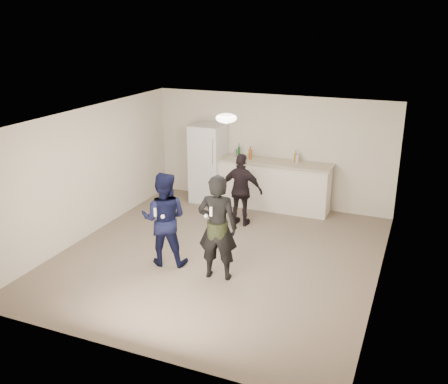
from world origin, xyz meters
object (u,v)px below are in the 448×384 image
at_px(man, 164,219).
at_px(spectator, 242,190).
at_px(fridge, 208,163).
at_px(shaker, 236,153).
at_px(counter, 271,186).
at_px(woman, 218,227).

relative_size(man, spectator, 1.09).
height_order(fridge, man, fridge).
distance_m(fridge, shaker, 0.71).
height_order(fridge, spectator, fridge).
xyz_separation_m(counter, fridge, (-1.50, -0.07, 0.38)).
height_order(fridge, woman, fridge).
xyz_separation_m(shaker, man, (-0.01, -3.37, -0.35)).
distance_m(fridge, spectator, 1.67).
distance_m(counter, man, 3.42).
xyz_separation_m(man, spectator, (0.62, 2.11, -0.07)).
distance_m(counter, shaker, 1.09).
distance_m(shaker, man, 3.39).
bearing_deg(woman, fridge, -72.74).
relative_size(counter, shaker, 15.29).
bearing_deg(man, spectator, -121.57).
bearing_deg(counter, woman, -87.20).
distance_m(man, woman, 1.05).
bearing_deg(shaker, spectator, -64.16).
xyz_separation_m(counter, shaker, (-0.87, 0.08, 0.65)).
bearing_deg(woman, spectator, -88.50).
bearing_deg(fridge, man, -78.99).
xyz_separation_m(man, woman, (1.04, -0.12, 0.06)).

